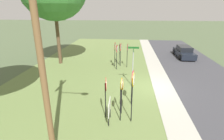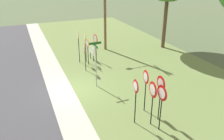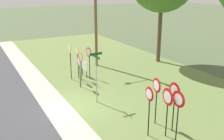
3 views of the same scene
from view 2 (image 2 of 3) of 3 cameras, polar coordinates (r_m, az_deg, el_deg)
ground_plane at (r=15.49m, az=-9.65°, el=-5.05°), size 160.00×160.00×0.00m
sidewalk_strip at (r=15.36m, az=-12.56°, el=-5.46°), size 44.00×1.60×0.06m
grass_median at (r=17.57m, az=9.67°, el=-1.33°), size 44.00×12.00×0.04m
stop_sign_near_left at (r=17.61m, az=-6.89°, el=4.74°), size 0.73×0.16×2.26m
stop_sign_near_right at (r=19.43m, az=-4.13°, el=7.02°), size 0.74×0.14×2.40m
stop_sign_far_left at (r=18.85m, az=-6.17°, el=5.82°), size 0.63×0.12×2.18m
stop_sign_far_center at (r=19.21m, az=-8.48°, el=7.55°), size 0.72×0.13×2.81m
stop_sign_far_right at (r=19.42m, az=-6.74°, el=7.01°), size 0.61×0.11×2.50m
yield_sign_near_left at (r=11.02m, az=12.27°, el=-6.72°), size 0.78×0.10×2.49m
yield_sign_near_right at (r=11.73m, az=12.02°, el=-4.36°), size 0.79×0.11×2.56m
yield_sign_far_left at (r=11.32m, az=5.88°, el=-5.33°), size 0.70×0.12×2.51m
yield_sign_far_right at (r=12.36m, az=8.38°, el=-2.74°), size 0.77×0.13×2.52m
yield_sign_center at (r=11.33m, az=10.09°, el=-5.75°), size 0.84×0.12×2.46m
street_name_post at (r=15.00m, az=-4.08°, el=2.28°), size 0.96×0.82×3.14m
notice_board at (r=20.02m, az=-5.08°, el=4.76°), size 1.10×0.06×1.25m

